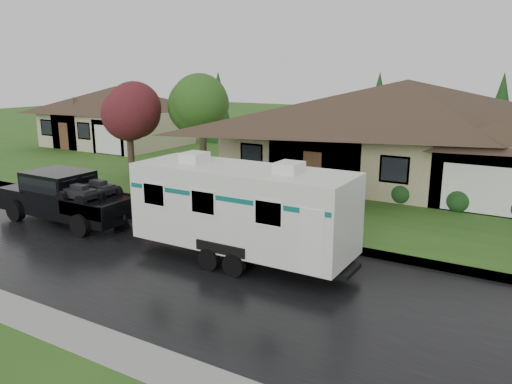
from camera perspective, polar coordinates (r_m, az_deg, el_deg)
ground at (r=17.58m, az=-2.20°, el=-7.05°), size 140.00×140.00×0.00m
road at (r=16.06m, az=-6.11°, el=-9.18°), size 140.00×8.00×0.01m
curb at (r=19.37m, az=1.42°, el=-4.80°), size 140.00×0.50×0.15m
lawn at (r=30.77m, az=13.11°, el=1.86°), size 140.00×26.00×0.15m
house_main at (r=28.54m, az=17.19°, el=7.84°), size 19.44×10.80×6.90m
house_far at (r=42.82m, az=-15.54°, el=8.92°), size 10.80×8.64×5.80m
tree_left_green at (r=29.07m, az=-6.18°, el=9.65°), size 3.52×3.52×5.82m
tree_red at (r=29.71m, az=-14.39°, el=8.96°), size 3.33×3.33×5.50m
shrub_row at (r=24.75m, az=13.53°, el=0.33°), size 13.60×1.00×1.00m
pickup_truck at (r=22.41m, az=-21.03°, el=-0.33°), size 6.37×2.42×2.12m
travel_trailer at (r=16.39m, az=-1.60°, el=-1.72°), size 7.86×2.76×3.52m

